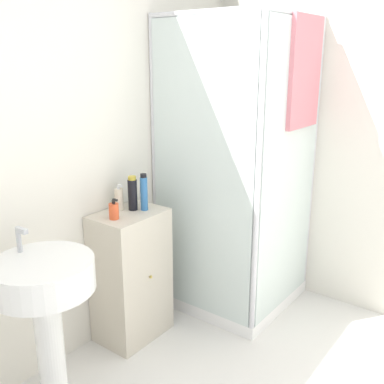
# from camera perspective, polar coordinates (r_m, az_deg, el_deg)

# --- Properties ---
(wall_back) EXTENTS (6.40, 0.06, 2.50)m
(wall_back) POSITION_cam_1_polar(r_m,az_deg,el_deg) (2.64, -17.68, 3.82)
(wall_back) COLOR silver
(wall_back) RESTS_ON ground_plane
(shower_enclosure) EXTENTS (0.86, 0.89, 2.08)m
(shower_enclosure) POSITION_cam_1_polar(r_m,az_deg,el_deg) (3.31, 6.15, -4.48)
(shower_enclosure) COLOR white
(shower_enclosure) RESTS_ON ground_plane
(vanity_cabinet) EXTENTS (0.46, 0.35, 0.87)m
(vanity_cabinet) POSITION_cam_1_polar(r_m,az_deg,el_deg) (3.01, -7.72, -10.45)
(vanity_cabinet) COLOR beige
(vanity_cabinet) RESTS_ON ground_plane
(sink) EXTENTS (0.49, 0.49, 1.02)m
(sink) POSITION_cam_1_polar(r_m,az_deg,el_deg) (2.32, -18.14, -12.72)
(sink) COLOR white
(sink) RESTS_ON ground_plane
(soap_dispenser) EXTENTS (0.06, 0.06, 0.13)m
(soap_dispenser) POSITION_cam_1_polar(r_m,az_deg,el_deg) (2.73, -9.89, -2.38)
(soap_dispenser) COLOR #E5562D
(soap_dispenser) RESTS_ON vanity_cabinet
(shampoo_bottle_tall_black) EXTENTS (0.06, 0.06, 0.22)m
(shampoo_bottle_tall_black) POSITION_cam_1_polar(r_m,az_deg,el_deg) (2.86, -7.56, -0.19)
(shampoo_bottle_tall_black) COLOR black
(shampoo_bottle_tall_black) RESTS_ON vanity_cabinet
(shampoo_bottle_blue) EXTENTS (0.05, 0.05, 0.24)m
(shampoo_bottle_blue) POSITION_cam_1_polar(r_m,az_deg,el_deg) (2.85, -6.12, -0.06)
(shampoo_bottle_blue) COLOR #2D66A3
(shampoo_bottle_blue) RESTS_ON vanity_cabinet
(lotion_bottle_white) EXTENTS (0.06, 0.06, 0.17)m
(lotion_bottle_white) POSITION_cam_1_polar(r_m,az_deg,el_deg) (2.89, -9.25, -0.89)
(lotion_bottle_white) COLOR beige
(lotion_bottle_white) RESTS_ON vanity_cabinet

